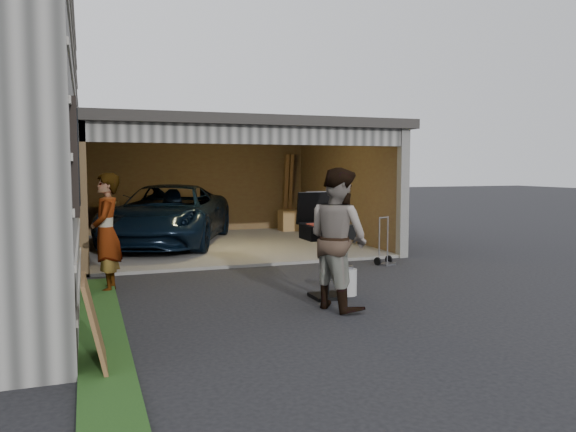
% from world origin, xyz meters
% --- Properties ---
extents(ground, '(80.00, 80.00, 0.00)m').
position_xyz_m(ground, '(0.00, 0.00, 0.00)').
color(ground, black).
rests_on(ground, ground).
extents(groundcover_strip, '(0.50, 8.00, 0.06)m').
position_xyz_m(groundcover_strip, '(-2.25, -1.00, 0.03)').
color(groundcover_strip, '#193814').
rests_on(groundcover_strip, ground).
extents(garage, '(6.80, 6.30, 2.90)m').
position_xyz_m(garage, '(0.76, 6.79, 1.87)').
color(garage, '#605E59').
rests_on(garage, ground).
extents(minivan, '(4.06, 5.64, 1.43)m').
position_xyz_m(minivan, '(-0.51, 6.90, 0.71)').
color(minivan, black).
rests_on(minivan, ground).
extents(woman, '(0.53, 0.72, 1.82)m').
position_xyz_m(woman, '(-2.10, 2.20, 0.91)').
color(woman, '#97B2BE').
rests_on(woman, ground).
extents(man, '(0.96, 1.09, 1.90)m').
position_xyz_m(man, '(0.80, 0.11, 0.95)').
color(man, '#4A251D').
rests_on(man, ground).
extents(bbq_grill, '(0.69, 0.61, 1.54)m').
position_xyz_m(bbq_grill, '(0.90, 0.74, 0.92)').
color(bbq_grill, black).
rests_on(bbq_grill, ground).
extents(propane_tank, '(0.34, 0.34, 0.40)m').
position_xyz_m(propane_tank, '(1.27, 0.75, 0.20)').
color(propane_tank, '#BCBBB7').
rests_on(propane_tank, ground).
extents(plywood_panel, '(0.22, 0.80, 0.88)m').
position_xyz_m(plywood_panel, '(-2.34, -1.23, 0.44)').
color(plywood_panel, brown).
rests_on(plywood_panel, ground).
extents(hand_truck, '(0.43, 0.39, 0.95)m').
position_xyz_m(hand_truck, '(3.12, 2.89, 0.18)').
color(hand_truck, slate).
rests_on(hand_truck, ground).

